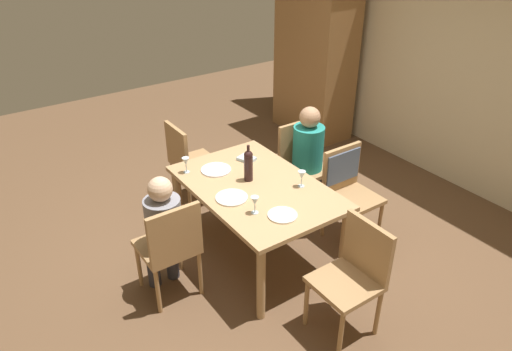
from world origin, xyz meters
TOP-DOWN VIEW (x-y plane):
  - ground_plane at (0.00, 0.00)m, footprint 10.00×10.00m
  - rear_room_partition at (0.00, 2.70)m, footprint 6.40×0.12m
  - armoire_cabinet at (-1.86, 2.25)m, footprint 1.18×0.62m
  - dining_table at (0.00, 0.00)m, footprint 1.53×1.01m
  - chair_near at (0.09, -0.88)m, footprint 0.44×0.44m
  - chair_far_left at (-0.43, 0.88)m, footprint 0.44×0.44m
  - chair_left_end at (-1.14, -0.09)m, footprint 0.44×0.44m
  - chair_right_end at (1.14, 0.09)m, footprint 0.44×0.44m
  - chair_far_right at (0.22, 0.88)m, footprint 0.46×0.44m
  - person_woman_host at (-0.03, -0.88)m, footprint 0.33×0.29m
  - person_man_bearded at (-0.32, 0.88)m, footprint 0.36×0.32m
  - wine_bottle_tall_green at (-0.12, 0.00)m, footprint 0.08×0.08m
  - wine_glass_near_left at (-0.56, -0.39)m, footprint 0.07×0.07m
  - wine_glass_centre at (0.23, 0.32)m, footprint 0.07×0.07m
  - wine_glass_near_right at (0.34, -0.25)m, footprint 0.07×0.07m
  - dinner_plate_host at (0.06, -0.29)m, footprint 0.27×0.27m
  - dinner_plate_guest_left at (-0.43, -0.15)m, footprint 0.28×0.28m
  - dinner_plate_guest_right at (0.50, -0.09)m, footprint 0.24×0.24m
  - folded_napkin at (-0.44, 0.20)m, footprint 0.19×0.17m
  - handbag at (0.69, 0.88)m, footprint 0.15×0.29m

SIDE VIEW (x-z plane):
  - ground_plane at x=0.00m, z-range 0.00..0.00m
  - handbag at x=0.69m, z-range 0.00..0.22m
  - chair_near at x=0.09m, z-range 0.07..0.99m
  - chair_far_left at x=-0.43m, z-range 0.07..0.99m
  - chair_left_end at x=-1.14m, z-range 0.07..0.99m
  - chair_right_end at x=1.14m, z-range 0.07..0.99m
  - chair_far_right at x=0.22m, z-range 0.13..1.05m
  - person_woman_host at x=-0.03m, z-range 0.09..1.19m
  - dining_table at x=0.00m, z-range 0.28..1.02m
  - person_man_bearded at x=-0.32m, z-range 0.09..1.24m
  - dinner_plate_host at x=0.06m, z-range 0.74..0.75m
  - dinner_plate_guest_left at x=-0.43m, z-range 0.74..0.75m
  - dinner_plate_guest_right at x=0.50m, z-range 0.74..0.75m
  - folded_napkin at x=-0.44m, z-range 0.74..0.77m
  - wine_glass_near_left at x=-0.56m, z-range 0.77..0.92m
  - wine_glass_centre at x=0.23m, z-range 0.77..0.92m
  - wine_glass_near_right at x=0.34m, z-range 0.77..0.92m
  - wine_bottle_tall_green at x=-0.12m, z-range 0.72..1.06m
  - armoire_cabinet at x=-1.86m, z-range 0.01..2.19m
  - rear_room_partition at x=0.00m, z-range 0.00..2.70m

